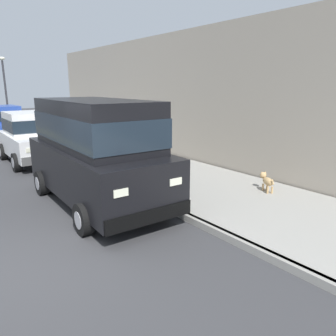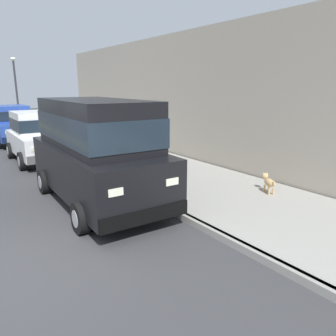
{
  "view_description": "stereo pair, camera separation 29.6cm",
  "coord_description": "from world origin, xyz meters",
  "px_view_note": "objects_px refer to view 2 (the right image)",
  "views": [
    {
      "loc": [
        -1.12,
        -5.32,
        2.82
      ],
      "look_at": [
        3.63,
        0.86,
        0.85
      ],
      "focal_mm": 34.77,
      "sensor_mm": 36.0,
      "label": 1
    },
    {
      "loc": [
        -0.88,
        -5.5,
        2.82
      ],
      "look_at": [
        3.63,
        0.86,
        0.85
      ],
      "focal_mm": 34.77,
      "sensor_mm": 36.0,
      "label": 2
    }
  ],
  "objects_px": {
    "car_black_van": "(96,147)",
    "dog_tan": "(268,182)",
    "car_white_hatchback": "(38,136)",
    "street_lamp": "(16,85)",
    "car_blue_hatchback": "(12,124)"
  },
  "relations": [
    {
      "from": "dog_tan",
      "to": "street_lamp",
      "type": "bearing_deg",
      "value": 97.41
    },
    {
      "from": "car_white_hatchback",
      "to": "car_black_van",
      "type": "bearing_deg",
      "value": -90.52
    },
    {
      "from": "car_black_van",
      "to": "street_lamp",
      "type": "distance_m",
      "value": 15.85
    },
    {
      "from": "car_white_hatchback",
      "to": "street_lamp",
      "type": "distance_m",
      "value": 10.28
    },
    {
      "from": "car_white_hatchback",
      "to": "street_lamp",
      "type": "relative_size",
      "value": 0.87
    },
    {
      "from": "car_black_van",
      "to": "street_lamp",
      "type": "xyz_separation_m",
      "value": [
        1.4,
        15.71,
        1.51
      ]
    },
    {
      "from": "car_black_van",
      "to": "dog_tan",
      "type": "distance_m",
      "value": 4.44
    },
    {
      "from": "car_black_van",
      "to": "dog_tan",
      "type": "xyz_separation_m",
      "value": [
        3.73,
        -2.21,
        -0.97
      ]
    },
    {
      "from": "car_black_van",
      "to": "car_white_hatchback",
      "type": "xyz_separation_m",
      "value": [
        0.05,
        5.7,
        -0.42
      ]
    },
    {
      "from": "car_white_hatchback",
      "to": "car_blue_hatchback",
      "type": "distance_m",
      "value": 4.86
    },
    {
      "from": "dog_tan",
      "to": "car_white_hatchback",
      "type": "bearing_deg",
      "value": 114.95
    },
    {
      "from": "car_blue_hatchback",
      "to": "street_lamp",
      "type": "xyz_separation_m",
      "value": [
        1.38,
        5.15,
        1.93
      ]
    },
    {
      "from": "street_lamp",
      "to": "car_black_van",
      "type": "bearing_deg",
      "value": -95.11
    },
    {
      "from": "dog_tan",
      "to": "street_lamp",
      "type": "distance_m",
      "value": 18.24
    },
    {
      "from": "car_black_van",
      "to": "dog_tan",
      "type": "height_order",
      "value": "car_black_van"
    }
  ]
}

